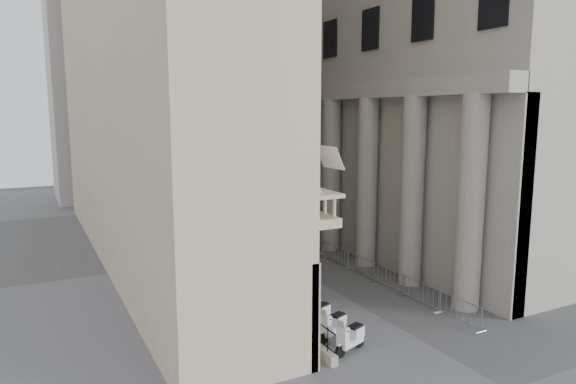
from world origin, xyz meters
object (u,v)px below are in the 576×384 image
(pedestrian_b, at_px, (205,204))
(pedestrian_a, at_px, (233,226))
(security_tent, at_px, (193,206))
(street_lamp, at_px, (194,182))
(info_kiosk, at_px, (218,258))
(scooter_0, at_px, (350,352))

(pedestrian_b, bearing_deg, pedestrian_a, 126.46)
(security_tent, height_order, street_lamp, street_lamp)
(pedestrian_a, relative_size, pedestrian_b, 1.00)
(info_kiosk, relative_size, pedestrian_a, 0.99)
(info_kiosk, bearing_deg, pedestrian_a, 38.92)
(scooter_0, height_order, pedestrian_a, pedestrian_a)
(street_lamp, distance_m, info_kiosk, 6.48)
(street_lamp, distance_m, pedestrian_a, 5.65)
(pedestrian_a, height_order, pedestrian_b, same)
(security_tent, relative_size, info_kiosk, 2.48)
(info_kiosk, distance_m, pedestrian_a, 8.42)
(scooter_0, height_order, info_kiosk, info_kiosk)
(street_lamp, relative_size, pedestrian_a, 4.74)
(info_kiosk, xyz_separation_m, pedestrian_a, (3.85, 7.49, 0.00))
(scooter_0, height_order, pedestrian_b, pedestrian_b)
(pedestrian_a, bearing_deg, info_kiosk, 58.82)
(security_tent, height_order, info_kiosk, security_tent)
(street_lamp, height_order, pedestrian_b, street_lamp)
(scooter_0, bearing_deg, pedestrian_a, -27.17)
(security_tent, bearing_deg, pedestrian_a, 12.97)
(scooter_0, relative_size, pedestrian_a, 0.92)
(scooter_0, relative_size, security_tent, 0.38)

